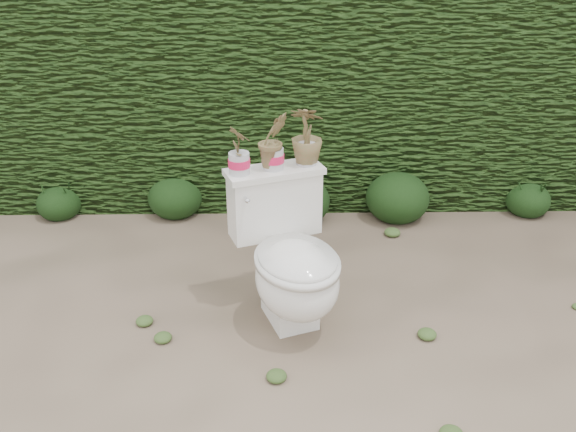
{
  "coord_description": "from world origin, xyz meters",
  "views": [
    {
      "loc": [
        -0.12,
        -2.99,
        2.01
      ],
      "look_at": [
        -0.07,
        -0.05,
        0.55
      ],
      "focal_mm": 40.0,
      "sensor_mm": 36.0,
      "label": 1
    }
  ],
  "objects_px": {
    "potted_plant_left": "(239,151)",
    "potted_plant_right": "(307,137)",
    "toilet": "(291,262)",
    "potted_plant_center": "(273,142)"
  },
  "relations": [
    {
      "from": "toilet",
      "to": "potted_plant_left",
      "type": "bearing_deg",
      "value": 127.58
    },
    {
      "from": "toilet",
      "to": "potted_plant_right",
      "type": "distance_m",
      "value": 0.64
    },
    {
      "from": "potted_plant_left",
      "to": "potted_plant_center",
      "type": "bearing_deg",
      "value": -107.38
    },
    {
      "from": "potted_plant_center",
      "to": "potted_plant_right",
      "type": "bearing_deg",
      "value": -4.46
    },
    {
      "from": "potted_plant_center",
      "to": "toilet",
      "type": "bearing_deg",
      "value": -93.42
    },
    {
      "from": "toilet",
      "to": "potted_plant_right",
      "type": "bearing_deg",
      "value": 53.68
    },
    {
      "from": "potted_plant_center",
      "to": "potted_plant_right",
      "type": "relative_size",
      "value": 0.97
    },
    {
      "from": "toilet",
      "to": "potted_plant_left",
      "type": "xyz_separation_m",
      "value": [
        -0.26,
        0.16,
        0.54
      ]
    },
    {
      "from": "toilet",
      "to": "potted_plant_center",
      "type": "distance_m",
      "value": 0.61
    },
    {
      "from": "potted_plant_left",
      "to": "potted_plant_right",
      "type": "bearing_deg",
      "value": -107.38
    }
  ]
}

